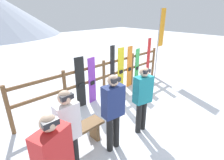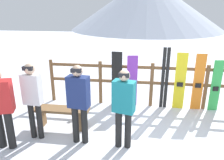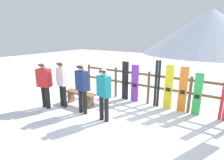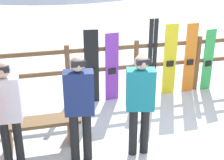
# 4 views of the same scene
# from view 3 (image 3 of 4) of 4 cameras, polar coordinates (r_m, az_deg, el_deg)

# --- Properties ---
(ground_plane) EXTENTS (40.00, 40.00, 0.00)m
(ground_plane) POSITION_cam_3_polar(r_m,az_deg,el_deg) (5.33, 3.26, -14.48)
(ground_plane) COLOR white
(mountain_backdrop) EXTENTS (18.00, 18.00, 6.00)m
(mountain_backdrop) POSITION_cam_3_polar(r_m,az_deg,el_deg) (28.16, 29.26, 13.61)
(mountain_backdrop) COLOR #B2BCD1
(mountain_backdrop) RESTS_ON ground
(fence) EXTENTS (5.95, 0.10, 1.27)m
(fence) POSITION_cam_3_polar(r_m,az_deg,el_deg) (6.74, 11.87, -1.56)
(fence) COLOR brown
(fence) RESTS_ON ground
(bench) EXTENTS (1.31, 0.36, 0.50)m
(bench) POSITION_cam_3_polar(r_m,az_deg,el_deg) (6.73, -10.34, -4.99)
(bench) COLOR brown
(bench) RESTS_ON ground
(person_teal) EXTENTS (0.46, 0.32, 1.64)m
(person_teal) POSITION_cam_3_polar(r_m,az_deg,el_deg) (5.22, -2.70, -3.66)
(person_teal) COLOR black
(person_teal) RESTS_ON ground
(person_navy) EXTENTS (0.45, 0.29, 1.69)m
(person_navy) POSITION_cam_3_polar(r_m,az_deg,el_deg) (5.80, -9.77, -1.74)
(person_navy) COLOR black
(person_navy) RESTS_ON ground
(person_red) EXTENTS (0.53, 0.40, 1.66)m
(person_red) POSITION_cam_3_polar(r_m,az_deg,el_deg) (6.62, -21.21, -0.77)
(person_red) COLOR black
(person_red) RESTS_ON ground
(person_white) EXTENTS (0.39, 0.22, 1.68)m
(person_white) POSITION_cam_3_polar(r_m,az_deg,el_deg) (6.50, -16.00, -0.19)
(person_white) COLOR black
(person_white) RESTS_ON ground
(snowboard_black_stripe) EXTENTS (0.30, 0.08, 1.57)m
(snowboard_black_stripe) POSITION_cam_3_polar(r_m,az_deg,el_deg) (7.07, 4.32, -0.29)
(snowboard_black_stripe) COLOR black
(snowboard_black_stripe) RESTS_ON ground
(snowboard_purple) EXTENTS (0.29, 0.09, 1.47)m
(snowboard_purple) POSITION_cam_3_polar(r_m,az_deg,el_deg) (6.90, 7.44, -1.16)
(snowboard_purple) COLOR purple
(snowboard_purple) RESTS_ON ground
(ski_pair_black) EXTENTS (0.19, 0.02, 1.72)m
(ski_pair_black) POSITION_cam_3_polar(r_m,az_deg,el_deg) (6.55, 14.54, -1.21)
(ski_pair_black) COLOR black
(ski_pair_black) RESTS_ON ground
(snowboard_yellow) EXTENTS (0.29, 0.06, 1.59)m
(snowboard_yellow) POSITION_cam_3_polar(r_m,az_deg,el_deg) (6.46, 17.94, -2.33)
(snowboard_yellow) COLOR yellow
(snowboard_yellow) RESTS_ON ground
(snowboard_orange) EXTENTS (0.28, 0.07, 1.58)m
(snowboard_orange) POSITION_cam_3_polar(r_m,az_deg,el_deg) (6.36, 22.11, -3.02)
(snowboard_orange) COLOR orange
(snowboard_orange) RESTS_ON ground
(snowboard_green) EXTENTS (0.26, 0.08, 1.42)m
(snowboard_green) POSITION_cam_3_polar(r_m,az_deg,el_deg) (6.32, 26.11, -4.29)
(snowboard_green) COLOR green
(snowboard_green) RESTS_ON ground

